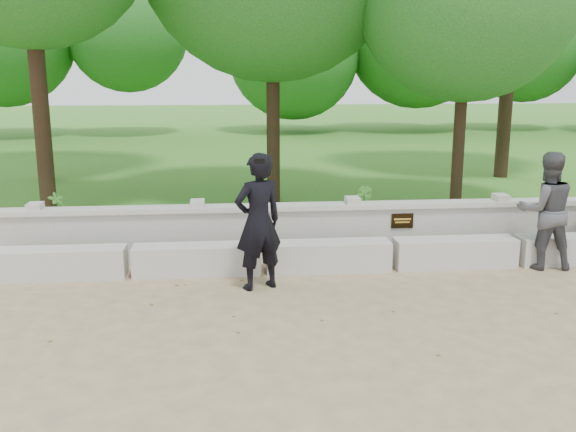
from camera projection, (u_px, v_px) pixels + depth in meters
name	position (u px, v px, depth m)	size (l,w,h in m)	color
ground	(429.00, 313.00, 8.13)	(80.00, 80.00, 0.00)	tan
lawn	(302.00, 158.00, 21.69)	(40.00, 22.00, 0.25)	#2C7322
concrete_bench	(392.00, 254.00, 9.93)	(11.90, 0.45, 0.45)	beige
parapet_wall	(382.00, 228.00, 10.55)	(12.50, 0.35, 0.90)	beige
man_main	(258.00, 222.00, 8.86)	(0.83, 0.77, 1.93)	black
visitor_left	(546.00, 211.00, 9.83)	(0.96, 0.78, 1.82)	#47484D
shrub_a	(57.00, 208.00, 11.79)	(0.30, 0.21, 0.58)	#3B7B29
shrub_b	(364.00, 204.00, 11.97)	(0.36, 0.29, 0.65)	#3B7B29
shrub_c	(503.00, 209.00, 11.78)	(0.48, 0.42, 0.53)	#3B7B29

